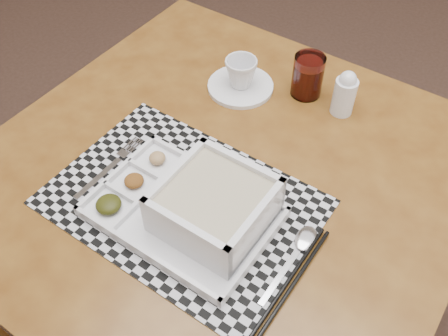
{
  "coord_description": "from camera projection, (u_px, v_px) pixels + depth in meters",
  "views": [
    {
      "loc": [
        -0.11,
        -1.08,
        1.42
      ],
      "look_at": [
        -0.37,
        -0.58,
        0.77
      ],
      "focal_mm": 40.0,
      "sensor_mm": 36.0,
      "label": 1
    }
  ],
  "objects": [
    {
      "name": "spoon",
      "position": [
        302.0,
        244.0,
        0.86
      ],
      "size": [
        0.04,
        0.18,
        0.01
      ],
      "color": "silver",
      "rests_on": "placemat"
    },
    {
      "name": "saucer",
      "position": [
        240.0,
        86.0,
        1.14
      ],
      "size": [
        0.15,
        0.15,
        0.01
      ],
      "primitive_type": "cylinder",
      "color": "silver",
      "rests_on": "dining_table"
    },
    {
      "name": "serving_tray",
      "position": [
        204.0,
        208.0,
        0.87
      ],
      "size": [
        0.35,
        0.26,
        0.09
      ],
      "color": "silver",
      "rests_on": "placemat"
    },
    {
      "name": "floor",
      "position": [
        402.0,
        244.0,
        1.66
      ],
      "size": [
        5.0,
        5.0,
        0.0
      ],
      "primitive_type": "plane",
      "color": "black",
      "rests_on": "ground"
    },
    {
      "name": "creamer_bottle",
      "position": [
        345.0,
        93.0,
        1.05
      ],
      "size": [
        0.05,
        0.05,
        0.11
      ],
      "color": "silver",
      "rests_on": "dining_table"
    },
    {
      "name": "fork",
      "position": [
        110.0,
        165.0,
        0.98
      ],
      "size": [
        0.04,
        0.19,
        0.0
      ],
      "color": "silver",
      "rests_on": "placemat"
    },
    {
      "name": "dining_table",
      "position": [
        222.0,
        191.0,
        1.03
      ],
      "size": [
        1.02,
        1.02,
        0.68
      ],
      "color": "#4C290D",
      "rests_on": "ground"
    },
    {
      "name": "chopsticks",
      "position": [
        291.0,
        282.0,
        0.81
      ],
      "size": [
        0.05,
        0.24,
        0.01
      ],
      "color": "black",
      "rests_on": "placemat"
    },
    {
      "name": "placemat",
      "position": [
        182.0,
        202.0,
        0.92
      ],
      "size": [
        0.52,
        0.39,
        0.0
      ],
      "primitive_type": "cube",
      "rotation": [
        0.0,
        0.0,
        -0.13
      ],
      "color": "#B1B0B8",
      "rests_on": "dining_table"
    },
    {
      "name": "cup",
      "position": [
        241.0,
        73.0,
        1.11
      ],
      "size": [
        0.08,
        0.08,
        0.07
      ],
      "primitive_type": "imported",
      "rotation": [
        0.0,
        0.0,
        0.18
      ],
      "color": "silver",
      "rests_on": "saucer"
    },
    {
      "name": "juice_glass",
      "position": [
        308.0,
        77.0,
        1.09
      ],
      "size": [
        0.07,
        0.07,
        0.1
      ],
      "color": "white",
      "rests_on": "dining_table"
    }
  ]
}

